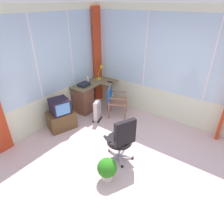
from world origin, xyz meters
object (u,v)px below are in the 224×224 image
Objects in this scene: spray_bottle at (88,79)px; office_chair at (122,138)px; desk_lamp at (101,70)px; potted_plant at (107,169)px; tv_on_stand at (61,116)px; space_heater at (97,110)px; tv_remote at (110,82)px; paper_tray at (84,85)px; desk at (85,98)px; wooden_armchair at (114,97)px.

spray_bottle is 2.48m from office_chair.
desk_lamp is 3.24m from potted_plant.
tv_on_stand reaches higher than potted_plant.
office_chair reaches higher than potted_plant.
space_heater reaches higher than potted_plant.
office_chair is at bearing -143.47° from tv_remote.
office_chair is at bearing -119.16° from paper_tray.
tv_on_stand is 2.02m from potted_plant.
desk is 0.87m from wooden_armchair.
spray_bottle is 0.22× the size of office_chair.
wooden_armchair reaches higher than tv_on_stand.
desk is 4.19× the size of paper_tray.
tv_on_stand is at bearing 87.11° from office_chair.
tv_remote is (-0.10, -0.39, -0.26)m from desk_lamp.
paper_tray is 0.54× the size of space_heater.
office_chair reaches higher than desk.
desk_lamp is at bearing -11.09° from spray_bottle.
desk_lamp is at bearing 32.04° from space_heater.
tv_on_stand is (0.09, 1.84, -0.20)m from office_chair.
desk is 1.49× the size of wooden_armchair.
desk_lamp reaches higher than desk.
potted_plant is (-1.47, -1.44, -0.03)m from space_heater.
paper_tray reaches higher than space_heater.
paper_tray reaches higher than potted_plant.
tv_remote reaches higher than potted_plant.
paper_tray is at bearing 51.00° from potted_plant.
tv_on_stand is 1.76× the size of potted_plant.
desk_lamp reaches higher than tv_remote.
spray_bottle is 0.26× the size of wooden_armchair.
wooden_armchair is 1.51× the size of space_heater.
wooden_armchair is 1.46m from tv_on_stand.
wooden_armchair is (0.29, -0.80, 0.13)m from desk.
tv_remote is 0.50× the size of paper_tray.
desk_lamp reaches higher than tv_on_stand.
wooden_armchair is (-0.48, -0.79, -0.49)m from desk_lamp.
potted_plant is at bearing -147.30° from wooden_armchair.
tv_on_stand reaches higher than tv_remote.
tv_on_stand is at bearing -170.61° from spray_bottle.
spray_bottle is at bearing 91.29° from wooden_armchair.
desk is at bearing 178.76° from desk_lamp.
space_heater is (-0.45, 0.20, -0.26)m from wooden_armchair.
spray_bottle is 0.48× the size of potted_plant.
desk_lamp is 0.54m from spray_bottle.
desk is 2.62m from potted_plant.
paper_tray is 0.90m from wooden_armchair.
tv_on_stand is at bearing -172.68° from desk.
paper_tray reaches higher than desk.
tv_remote is at bearing -30.79° from desk.
desk is at bearing 51.33° from potted_plant.
desk_lamp reaches higher than wooden_armchair.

